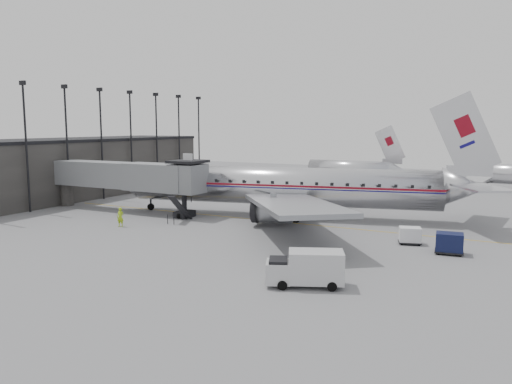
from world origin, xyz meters
TOP-DOWN VIEW (x-y plane):
  - ground at (0.00, 0.00)m, footprint 160.00×160.00m
  - terminal at (-34.00, 10.00)m, footprint 12.00×46.00m
  - apron_line at (3.00, 6.00)m, footprint 60.00×0.15m
  - jet_bridge at (-16.66, 3.67)m, footprint 21.00×6.20m
  - floodlight_masts at (-27.50, 13.00)m, footprint 0.90×42.25m
  - distant_aircraft_near at (-1.79, 42.00)m, footprint 16.39×3.20m
  - airliner at (0.84, 9.18)m, footprint 42.64×39.12m
  - service_van at (11.64, -12.76)m, footprint 5.22×3.62m
  - baggage_cart_navy at (18.82, -0.00)m, footprint 2.31×1.86m
  - baggage_cart_white at (15.43, 2.00)m, footprint 2.19×1.90m
  - ramp_worker at (-12.00, -3.68)m, footprint 0.80×0.61m

SIDE VIEW (x-z plane):
  - ground at x=0.00m, z-range 0.00..0.00m
  - apron_line at x=3.00m, z-range 0.00..0.01m
  - baggage_cart_white at x=15.43m, z-range 0.05..1.51m
  - baggage_cart_navy at x=18.82m, z-range 0.05..1.74m
  - ramp_worker at x=-12.00m, z-range 0.00..1.95m
  - service_van at x=11.64m, z-range 0.06..2.35m
  - distant_aircraft_near at x=-1.79m, z-range -2.40..7.86m
  - airliner at x=0.84m, z-range -3.39..10.25m
  - terminal at x=-34.00m, z-range 0.00..8.00m
  - jet_bridge at x=-16.66m, z-range 0.63..7.73m
  - floodlight_masts at x=-27.50m, z-range 0.74..15.99m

